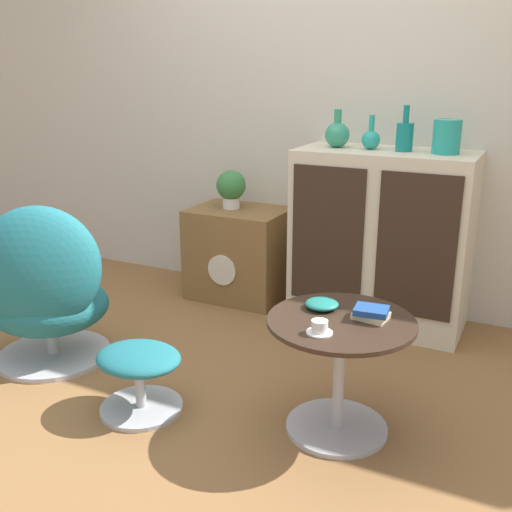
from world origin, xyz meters
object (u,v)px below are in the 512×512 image
at_px(egg_chair, 44,290).
at_px(coffee_table, 339,363).
at_px(sideboard, 381,239).
at_px(teacup, 319,328).
at_px(vase_leftmost, 337,134).
at_px(tv_console, 239,253).
at_px(vase_rightmost, 447,137).
at_px(book_stack, 371,313).
at_px(ottoman, 139,368).
at_px(bowl, 322,304).
at_px(vase_inner_right, 405,136).
at_px(potted_plant, 231,187).
at_px(vase_inner_left, 371,139).

relative_size(egg_chair, coffee_table, 1.43).
relative_size(sideboard, teacup, 10.06).
bearing_deg(vase_leftmost, egg_chair, -130.48).
relative_size(tv_console, vase_rightmost, 3.41).
height_order(tv_console, book_stack, tv_console).
xyz_separation_m(ottoman, bowl, (0.68, 0.30, 0.30)).
relative_size(tv_console, coffee_table, 1.02).
bearing_deg(tv_console, coffee_table, -47.59).
relative_size(sideboard, vase_inner_right, 4.16).
xyz_separation_m(sideboard, vase_rightmost, (0.29, 0.00, 0.57)).
distance_m(vase_inner_right, book_stack, 1.22).
distance_m(vase_leftmost, bowl, 1.23).
distance_m(vase_leftmost, potted_plant, 0.75).
bearing_deg(sideboard, tv_console, 179.18).
bearing_deg(ottoman, vase_rightmost, 55.48).
distance_m(tv_console, vase_inner_left, 1.09).
xyz_separation_m(sideboard, ottoman, (-0.64, -1.36, -0.29)).
bearing_deg(vase_inner_right, potted_plant, 179.47).
height_order(tv_console, coffee_table, tv_console).
height_order(egg_chair, vase_inner_left, vase_inner_left).
xyz_separation_m(sideboard, vase_leftmost, (-0.28, 0.00, 0.56)).
distance_m(coffee_table, book_stack, 0.23).
bearing_deg(vase_inner_right, bowl, -92.27).
distance_m(egg_chair, ottoman, 0.71).
relative_size(coffee_table, vase_inner_right, 2.43).
relative_size(tv_console, vase_leftmost, 2.87).
bearing_deg(bowl, vase_rightmost, 76.63).
distance_m(sideboard, book_stack, 1.10).
height_order(sideboard, ottoman, sideboard).
bearing_deg(egg_chair, vase_inner_right, 40.84).
xyz_separation_m(vase_inner_left, teacup, (0.21, -1.28, -0.53)).
relative_size(sideboard, potted_plant, 4.17).
height_order(egg_chair, vase_rightmost, vase_rightmost).
bearing_deg(vase_inner_right, book_stack, -81.45).
xyz_separation_m(vase_rightmost, teacup, (-0.18, -1.28, -0.56)).
height_order(vase_leftmost, bowl, vase_leftmost).
bearing_deg(vase_inner_right, vase_rightmost, 0.00).
xyz_separation_m(sideboard, book_stack, (0.25, -1.07, 0.02)).
xyz_separation_m(tv_console, egg_chair, (-0.41, -1.21, 0.10)).
bearing_deg(vase_inner_right, egg_chair, -139.16).
bearing_deg(ottoman, vase_leftmost, 75.12).
distance_m(ottoman, teacup, 0.82).
distance_m(vase_inner_right, vase_rightmost, 0.21).
xyz_separation_m(coffee_table, vase_inner_left, (-0.24, 1.13, 0.73)).
xyz_separation_m(vase_inner_left, book_stack, (0.34, -1.08, -0.52)).
xyz_separation_m(ottoman, teacup, (0.76, 0.08, 0.30)).
xyz_separation_m(coffee_table, teacup, (-0.03, -0.15, 0.20)).
bearing_deg(ottoman, bowl, 23.77).
bearing_deg(teacup, vase_inner_left, 99.24).
bearing_deg(vase_rightmost, potted_plant, 179.56).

